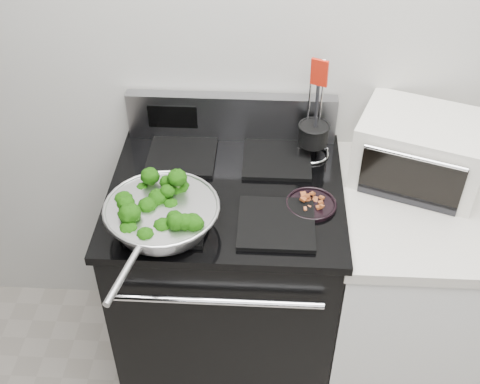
# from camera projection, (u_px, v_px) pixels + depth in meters

# --- Properties ---
(back_wall) EXTENTS (4.00, 0.02, 2.70)m
(back_wall) POSITION_uv_depth(u_px,v_px,m) (321.00, 35.00, 2.01)
(back_wall) COLOR beige
(back_wall) RESTS_ON ground
(gas_range) EXTENTS (0.79, 0.69, 1.13)m
(gas_range) POSITION_uv_depth(u_px,v_px,m) (228.00, 280.00, 2.32)
(gas_range) COLOR black
(gas_range) RESTS_ON floor
(counter) EXTENTS (0.62, 0.68, 0.92)m
(counter) POSITION_uv_depth(u_px,v_px,m) (406.00, 293.00, 2.30)
(counter) COLOR white
(counter) RESTS_ON floor
(skillet) EXTENTS (0.36, 0.56, 0.08)m
(skillet) POSITION_uv_depth(u_px,v_px,m) (162.00, 215.00, 1.84)
(skillet) COLOR silver
(skillet) RESTS_ON gas_range
(broccoli_pile) EXTENTS (0.28, 0.28, 0.10)m
(broccoli_pile) POSITION_uv_depth(u_px,v_px,m) (162.00, 209.00, 1.83)
(broccoli_pile) COLOR black
(broccoli_pile) RESTS_ON skillet
(bacon_plate) EXTENTS (0.17, 0.17, 0.04)m
(bacon_plate) POSITION_uv_depth(u_px,v_px,m) (311.00, 202.00, 1.94)
(bacon_plate) COLOR black
(bacon_plate) RESTS_ON gas_range
(utensil_holder) EXTENTS (0.13, 0.13, 0.39)m
(utensil_holder) POSITION_uv_depth(u_px,v_px,m) (313.00, 139.00, 2.12)
(utensil_holder) COLOR silver
(utensil_holder) RESTS_ON gas_range
(toaster_oven) EXTENTS (0.49, 0.43, 0.24)m
(toaster_oven) POSITION_uv_depth(u_px,v_px,m) (420.00, 150.00, 2.04)
(toaster_oven) COLOR silver
(toaster_oven) RESTS_ON counter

